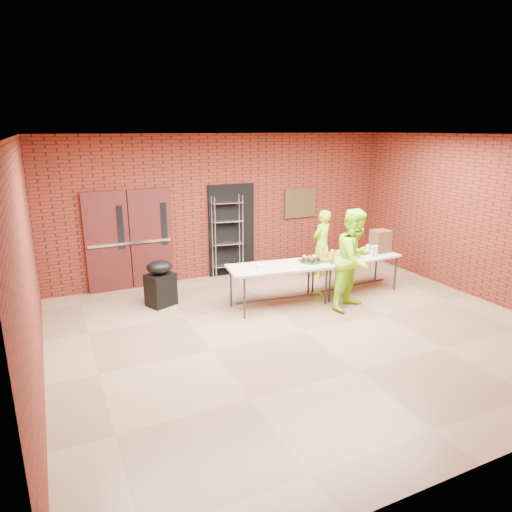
{
  "coord_description": "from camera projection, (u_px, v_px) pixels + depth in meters",
  "views": [
    {
      "loc": [
        -3.72,
        -6.05,
        3.3
      ],
      "look_at": [
        -0.24,
        1.4,
        0.99
      ],
      "focal_mm": 32.0,
      "sensor_mm": 36.0,
      "label": 1
    }
  ],
  "objects": [
    {
      "name": "cup_stack_back",
      "position": [
        368.0,
        250.0,
        9.47
      ],
      "size": [
        0.07,
        0.07,
        0.22
      ],
      "primitive_type": "cylinder",
      "color": "silver",
      "rests_on": "table_right"
    },
    {
      "name": "muffin_tray",
      "position": [
        310.0,
        259.0,
        8.87
      ],
      "size": [
        0.44,
        0.44,
        0.11
      ],
      "color": "#124412",
      "rests_on": "table_left"
    },
    {
      "name": "table_right",
      "position": [
        355.0,
        259.0,
        9.41
      ],
      "size": [
        1.88,
        0.87,
        0.76
      ],
      "rotation": [
        0.0,
        0.0,
        0.06
      ],
      "color": "tan",
      "rests_on": "room"
    },
    {
      "name": "table_left",
      "position": [
        279.0,
        269.0,
        8.63
      ],
      "size": [
        2.02,
        1.05,
        0.8
      ],
      "rotation": [
        0.0,
        0.0,
        -0.13
      ],
      "color": "tan",
      "rests_on": "room"
    },
    {
      "name": "volunteer_man",
      "position": [
        355.0,
        259.0,
        8.48
      ],
      "size": [
        1.13,
        1.02,
        1.9
      ],
      "primitive_type": "imported",
      "rotation": [
        0.0,
        0.0,
        0.4
      ],
      "color": "#9EE919",
      "rests_on": "room"
    },
    {
      "name": "basket_oranges",
      "position": [
        346.0,
        254.0,
        9.3
      ],
      "size": [
        0.48,
        0.37,
        0.15
      ],
      "color": "#AB7445",
      "rests_on": "table_right"
    },
    {
      "name": "bronze_plaque",
      "position": [
        300.0,
        203.0,
        11.05
      ],
      "size": [
        0.85,
        0.04,
        0.7
      ],
      "primitive_type": "cube",
      "color": "#43301A",
      "rests_on": "room"
    },
    {
      "name": "dark_doorway",
      "position": [
        232.0,
        230.0,
        10.46
      ],
      "size": [
        1.1,
        0.06,
        2.1
      ],
      "primitive_type": "cube",
      "color": "black",
      "rests_on": "room"
    },
    {
      "name": "cup_stack_front",
      "position": [
        372.0,
        251.0,
        9.33
      ],
      "size": [
        0.08,
        0.08,
        0.23
      ],
      "primitive_type": "cylinder",
      "color": "silver",
      "rests_on": "table_right"
    },
    {
      "name": "basket_bananas",
      "position": [
        327.0,
        259.0,
        8.99
      ],
      "size": [
        0.46,
        0.35,
        0.14
      ],
      "color": "#AB7445",
      "rests_on": "table_right"
    },
    {
      "name": "room",
      "position": [
        307.0,
        239.0,
        7.25
      ],
      "size": [
        8.08,
        7.08,
        3.28
      ],
      "color": "brown",
      "rests_on": "ground"
    },
    {
      "name": "double_doors",
      "position": [
        130.0,
        240.0,
        9.51
      ],
      "size": [
        1.78,
        0.12,
        2.1
      ],
      "color": "#401213",
      "rests_on": "room"
    },
    {
      "name": "wire_rack",
      "position": [
        228.0,
        237.0,
        10.31
      ],
      "size": [
        0.71,
        0.33,
        1.87
      ],
      "primitive_type": null,
      "rotation": [
        0.0,
        0.0,
        -0.16
      ],
      "color": "silver",
      "rests_on": "room"
    },
    {
      "name": "coffee_dispenser",
      "position": [
        380.0,
        241.0,
        9.67
      ],
      "size": [
        0.36,
        0.32,
        0.47
      ],
      "primitive_type": "cube",
      "color": "#52331C",
      "rests_on": "table_right"
    },
    {
      "name": "cup_stack_mid",
      "position": [
        376.0,
        251.0,
        9.36
      ],
      "size": [
        0.08,
        0.08,
        0.23
      ],
      "primitive_type": "cylinder",
      "color": "silver",
      "rests_on": "table_right"
    },
    {
      "name": "covered_grill",
      "position": [
        160.0,
        283.0,
        8.71
      ],
      "size": [
        0.62,
        0.58,
        0.9
      ],
      "rotation": [
        0.0,
        0.0,
        0.42
      ],
      "color": "black",
      "rests_on": "room"
    },
    {
      "name": "napkin_box",
      "position": [
        262.0,
        266.0,
        8.47
      ],
      "size": [
        0.2,
        0.13,
        0.07
      ],
      "primitive_type": "cube",
      "color": "silver",
      "rests_on": "table_left"
    },
    {
      "name": "volunteer_woman",
      "position": [
        322.0,
        244.0,
        10.3
      ],
      "size": [
        0.67,
        0.56,
        1.56
      ],
      "primitive_type": "imported",
      "rotation": [
        0.0,
        0.0,
        3.53
      ],
      "color": "#9EE919",
      "rests_on": "room"
    },
    {
      "name": "basket_apples",
      "position": [
        341.0,
        259.0,
        8.97
      ],
      "size": [
        0.42,
        0.33,
        0.13
      ],
      "color": "#AB7445",
      "rests_on": "table_right"
    }
  ]
}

